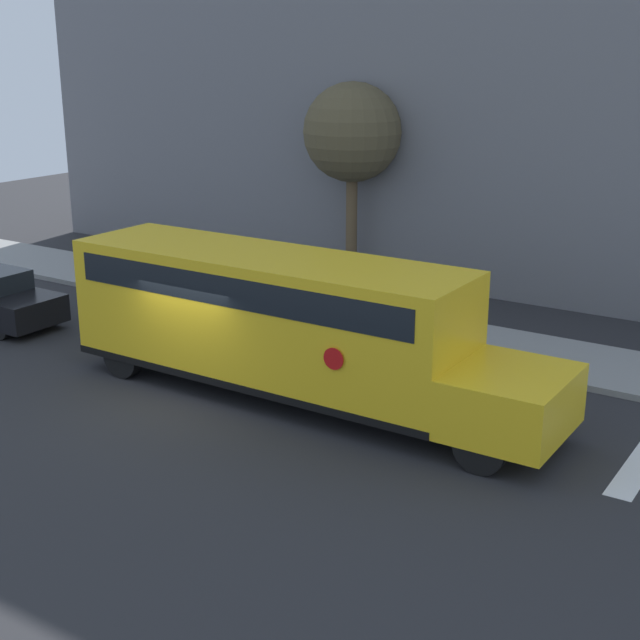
{
  "coord_description": "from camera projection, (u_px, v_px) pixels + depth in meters",
  "views": [
    {
      "loc": [
        12.35,
        -13.78,
        7.42
      ],
      "look_at": [
        2.33,
        1.6,
        1.73
      ],
      "focal_mm": 50.0,
      "sensor_mm": 36.0,
      "label": 1
    }
  ],
  "objects": [
    {
      "name": "building_backdrop",
      "position": [
        455.0,
        74.0,
        28.13
      ],
      "size": [
        32.0,
        4.0,
        13.06
      ],
      "color": "slate",
      "rests_on": "ground"
    },
    {
      "name": "ground_plane",
      "position": [
        192.0,
        395.0,
        19.66
      ],
      "size": [
        60.0,
        60.0,
        0.0
      ],
      "primitive_type": "plane",
      "color": "#28282B"
    },
    {
      "name": "school_bus",
      "position": [
        283.0,
        318.0,
        19.13
      ],
      "size": [
        11.26,
        2.57,
        3.14
      ],
      "color": "yellow",
      "rests_on": "ground"
    },
    {
      "name": "tree_near_sidewalk",
      "position": [
        352.0,
        134.0,
        27.67
      ],
      "size": [
        3.09,
        3.09,
        6.35
      ],
      "color": "brown",
      "rests_on": "ground"
    },
    {
      "name": "sidewalk_strip",
      "position": [
        346.0,
        319.0,
        24.84
      ],
      "size": [
        44.0,
        3.0,
        0.15
      ],
      "color": "gray",
      "rests_on": "ground"
    }
  ]
}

